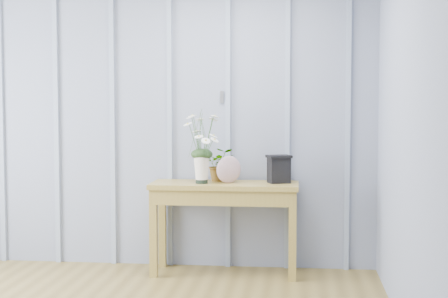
# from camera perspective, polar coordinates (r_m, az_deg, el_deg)

# --- Properties ---
(room_shell) EXTENTS (4.00, 4.50, 2.50)m
(room_shell) POSITION_cam_1_polar(r_m,az_deg,el_deg) (4.67, -10.75, 10.95)
(room_shell) COLOR #848BA3
(room_shell) RESTS_ON ground
(sideboard) EXTENTS (1.20, 0.45, 0.75)m
(sideboard) POSITION_cam_1_polar(r_m,az_deg,el_deg) (5.61, 0.06, -3.99)
(sideboard) COLOR olive
(sideboard) RESTS_ON ground
(daisy_vase) EXTENTS (0.43, 0.33, 0.61)m
(daisy_vase) POSITION_cam_1_polar(r_m,az_deg,el_deg) (5.52, -1.87, 1.08)
(daisy_vase) COLOR black
(daisy_vase) RESTS_ON sideboard
(spider_plant) EXTENTS (0.27, 0.23, 0.28)m
(spider_plant) POSITION_cam_1_polar(r_m,az_deg,el_deg) (5.70, -0.32, -1.29)
(spider_plant) COLOR #1A3215
(spider_plant) RESTS_ON sideboard
(felt_disc_vessel) EXTENTS (0.22, 0.18, 0.22)m
(felt_disc_vessel) POSITION_cam_1_polar(r_m,az_deg,el_deg) (5.56, 0.39, -1.72)
(felt_disc_vessel) COLOR #925472
(felt_disc_vessel) RESTS_ON sideboard
(carved_box) EXTENTS (0.23, 0.20, 0.23)m
(carved_box) POSITION_cam_1_polar(r_m,az_deg,el_deg) (5.58, 4.58, -1.65)
(carved_box) COLOR black
(carved_box) RESTS_ON sideboard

